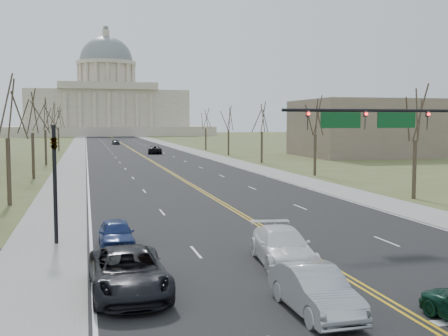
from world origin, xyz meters
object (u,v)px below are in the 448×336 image
signal_left (55,171)px  car_far_nb (155,150)px  car_sb_inner_lead (315,290)px  car_sb_outer_lead (129,272)px  signal_mast (395,129)px  car_sb_outer_second (116,234)px  car_far_sb (116,141)px  car_sb_inner_second (283,246)px

signal_left → car_far_nb: bearing=79.6°
car_sb_inner_lead → car_sb_outer_lead: size_ratio=0.79×
signal_mast → car_sb_outer_second: 16.91m
signal_left → car_far_sb: (9.43, 124.55, -2.87)m
car_far_sb → car_sb_inner_second: bearing=-90.3°
signal_mast → car_sb_outer_second: bearing=-174.0°
signal_left → car_sb_inner_lead: (8.59, -12.75, -2.95)m
car_sb_inner_second → car_far_sb: 131.12m
signal_mast → car_sb_outer_lead: bearing=-149.9°
car_sb_inner_lead → car_far_nb: car_far_nb is taller
signal_left → car_far_sb: bearing=85.7°
car_far_sb → car_sb_inner_lead: bearing=-90.8°
car_sb_inner_lead → car_sb_outer_lead: (-5.66, 3.47, 0.05)m
car_sb_inner_second → car_far_nb: car_far_nb is taller
car_sb_outer_second → car_far_nb: (11.53, 80.02, 0.08)m
car_far_nb → car_far_sb: bearing=-77.4°
signal_mast → car_sb_outer_lead: size_ratio=2.11×
signal_mast → signal_left: bearing=180.0°
signal_left → car_sb_inner_second: (9.72, -6.57, -2.93)m
car_sb_inner_second → car_sb_outer_second: car_sb_inner_second is taller
car_sb_inner_lead → car_far_nb: (5.83, 91.07, 0.03)m
signal_mast → car_far_sb: size_ratio=2.47×
car_sb_outer_lead → car_sb_outer_second: size_ratio=1.40×
signal_left → car_far_nb: size_ratio=1.07×
signal_mast → car_sb_inner_second: bearing=-144.5°
car_far_nb → car_sb_outer_lead: bearing=88.9°
signal_mast → car_far_sb: signal_mast is taller
car_sb_inner_lead → car_far_sb: car_far_sb is taller
car_far_sb → car_far_nb: bearing=-84.3°
signal_left → car_sb_inner_second: 12.09m
car_sb_inner_lead → car_sb_outer_lead: 6.64m
car_sb_inner_lead → car_sb_outer_lead: car_sb_outer_lead is taller
car_sb_outer_lead → car_far_nb: car_sb_outer_lead is taller
signal_left → car_sb_outer_lead: size_ratio=1.05×
car_sb_inner_lead → car_far_sb: (0.84, 137.29, 0.09)m
signal_left → car_far_nb: signal_left is taller
car_sb_inner_second → car_sb_outer_second: size_ratio=1.29×
signal_mast → car_far_nb: size_ratio=2.17×
car_sb_outer_lead → car_sb_inner_second: 7.31m
car_sb_outer_second → car_sb_inner_second: bearing=-35.9°
car_sb_outer_second → signal_mast: bearing=5.7°
signal_left → car_sb_outer_lead: 10.15m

